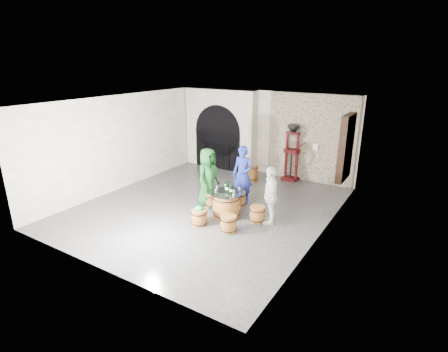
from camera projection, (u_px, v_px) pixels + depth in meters
The scene contains 31 objects.
ground at pixel (208, 206), 10.75m from camera, with size 8.00×8.00×0.00m, color #29292B.
wall_back at pixel (266, 133), 13.46m from camera, with size 8.00×8.00×0.00m, color silver.
wall_front at pixel (94, 201), 7.03m from camera, with size 8.00×8.00×0.00m, color silver.
wall_left at pixel (123, 142), 12.00m from camera, with size 8.00×8.00×0.00m, color silver.
wall_right at pixel (325, 176), 8.49m from camera, with size 8.00×8.00×0.00m, color silver.
ceiling at pixel (206, 101), 9.73m from camera, with size 8.00×8.00×0.00m, color beige.
stone_facing_panel at pixel (311, 139), 12.51m from camera, with size 3.20×0.12×3.18m, color #B3A98E.
arched_opening at pixel (221, 130), 14.21m from camera, with size 3.10×0.60×3.19m.
shuttered_window at pixel (346, 148), 10.42m from camera, with size 0.23×1.10×2.00m.
barrel_table at pixel (226, 205), 9.95m from camera, with size 0.97×0.97×0.75m.
barrel_stool_left at pixel (210, 199), 10.72m from camera, with size 0.45×0.45×0.44m.
barrel_stool_far at pixel (239, 199), 10.78m from camera, with size 0.45×0.45×0.44m.
barrel_stool_right at pixel (257, 214), 9.71m from camera, with size 0.45×0.45×0.44m.
barrel_stool_near_right at pixel (229, 224), 9.14m from camera, with size 0.45×0.45×0.44m.
barrel_stool_near_left at pixel (199, 217), 9.50m from camera, with size 0.45×0.45×0.44m.
green_cap at pixel (199, 208), 9.42m from camera, with size 0.25×0.21×0.11m.
person_green at pixel (208, 177), 10.57m from camera, with size 0.89×0.58×1.82m, color #124319.
person_blue at pixel (243, 175), 10.82m from camera, with size 0.66×0.44×1.82m, color navy.
person_white at pixel (270, 195), 9.41m from camera, with size 0.96×0.40×1.64m, color silver.
wine_bottle_left at pixel (227, 187), 9.84m from camera, with size 0.08×0.08×0.32m.
wine_bottle_center at pixel (231, 189), 9.69m from camera, with size 0.08×0.08×0.32m.
wine_bottle_right at pixel (228, 187), 9.83m from camera, with size 0.08×0.08×0.32m.
tasting_glass_a at pixel (216, 191), 9.80m from camera, with size 0.05×0.05×0.10m, color #C47E26, non-canonical shape.
tasting_glass_b at pixel (234, 192), 9.71m from camera, with size 0.05×0.05×0.10m, color #C47E26, non-canonical shape.
tasting_glass_c at pixel (225, 186), 10.18m from camera, with size 0.05×0.05×0.10m, color #C47E26, non-canonical shape.
tasting_glass_d at pixel (240, 189), 9.95m from camera, with size 0.05×0.05×0.10m, color #C47E26, non-canonical shape.
tasting_glass_e at pixel (233, 196), 9.44m from camera, with size 0.05×0.05×0.10m, color #C47E26, non-canonical shape.
tasting_glass_f at pixel (217, 188), 10.03m from camera, with size 0.05×0.05×0.10m, color #C47E26, non-canonical shape.
side_barrel at pixel (252, 173), 12.94m from camera, with size 0.48×0.48×0.63m.
corking_press at pixel (292, 149), 12.74m from camera, with size 0.87×0.52×2.08m.
control_box at pixel (316, 147), 12.40m from camera, with size 0.18×0.10×0.22m, color silver.
Camera 1 is at (5.65, -8.14, 4.32)m, focal length 28.00 mm.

